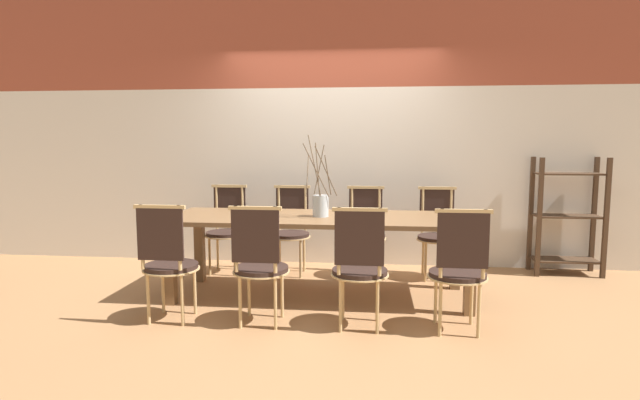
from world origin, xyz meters
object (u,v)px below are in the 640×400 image
object	(u,v)px
dining_table	(320,225)
chair_near_center	(360,265)
chair_far_center	(365,229)
shelving_rack	(567,216)
book_stack	(254,213)
vase_centerpiece	(321,204)

from	to	relation	value
dining_table	chair_near_center	distance (m)	0.90
chair_far_center	shelving_rack	size ratio (longest dim) A/B	0.75
dining_table	book_stack	xyz separation A→B (m)	(-0.64, 0.06, 0.10)
dining_table	chair_far_center	size ratio (longest dim) A/B	2.91
dining_table	vase_centerpiece	bearing A→B (deg)	-74.21
chair_near_center	chair_far_center	bearing A→B (deg)	89.52
chair_far_center	book_stack	size ratio (longest dim) A/B	3.82
chair_far_center	vase_centerpiece	world-z (taller)	vase_centerpiece
dining_table	shelving_rack	distance (m)	2.81
book_stack	shelving_rack	size ratio (longest dim) A/B	0.20
chair_near_center	book_stack	xyz separation A→B (m)	(-1.03, 0.86, 0.26)
dining_table	book_stack	size ratio (longest dim) A/B	11.10
shelving_rack	chair_near_center	bearing A→B (deg)	-139.30
book_stack	shelving_rack	xyz separation A→B (m)	(3.22, 1.03, -0.13)
shelving_rack	chair_far_center	bearing A→B (deg)	-172.17
chair_far_center	dining_table	bearing A→B (deg)	63.07
vase_centerpiece	shelving_rack	bearing A→B (deg)	23.51
chair_far_center	vase_centerpiece	xyz separation A→B (m)	(-0.40, -0.82, 0.37)
book_stack	chair_near_center	bearing A→B (deg)	-39.78
chair_near_center	vase_centerpiece	size ratio (longest dim) A/B	1.29
dining_table	shelving_rack	size ratio (longest dim) A/B	2.19
book_stack	vase_centerpiece	bearing A→B (deg)	-8.00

